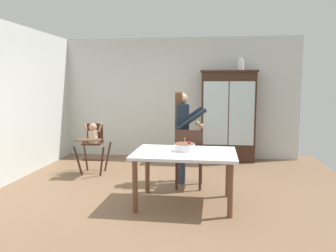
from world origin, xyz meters
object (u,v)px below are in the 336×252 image
Objects in this scene: china_cabinet at (228,116)px; birthday_cake at (185,147)px; ceramic_vase at (241,65)px; dining_chair_far_side at (189,154)px; high_chair_with_toddler at (93,139)px; dining_table at (185,159)px; adult_person at (182,126)px.

china_cabinet is 2.84m from birthday_cake.
ceramic_vase is 0.28× the size of dining_chair_far_side.
high_chair_with_toddler is (-2.54, -1.41, -0.33)m from china_cabinet.
dining_chair_far_side is (-0.94, -2.11, -1.52)m from ceramic_vase.
dining_chair_far_side is (-0.70, -2.11, -0.43)m from china_cabinet.
birthday_cake is at bearing 94.86° from dining_table.
dining_chair_far_side is (0.01, 0.64, -0.24)m from birthday_cake.
dining_chair_far_side is at bearing 89.49° from dining_table.
china_cabinet reaches higher than dining_table.
china_cabinet is at bearing 75.51° from birthday_cake.
adult_person is at bearing -15.83° from high_chair_with_toddler.
dining_chair_far_side is at bearing -169.70° from adult_person.
ceramic_vase is (0.24, 0.00, 1.09)m from china_cabinet.
birthday_cake is at bearing -109.10° from ceramic_vase.
birthday_cake is 0.29× the size of dining_chair_far_side.
high_chair_with_toddler reaches higher than birthday_cake.
ceramic_vase is 0.28× the size of high_chair_with_toddler.
ceramic_vase reaches higher than birthday_cake.
high_chair_with_toddler is at bearing -153.00° from ceramic_vase.
dining_table is at bearing 89.89° from dining_chair_far_side.
dining_table is (1.83, -1.40, -0.01)m from high_chair_with_toddler.
dining_chair_far_side is (1.84, -0.70, -0.10)m from high_chair_with_toddler.
dining_table is at bearing -85.14° from birthday_cake.
china_cabinet is 1.96m from adult_person.
ceramic_vase reaches higher than high_chair_with_toddler.
dining_table is at bearing -104.04° from china_cabinet.
dining_chair_far_side is (0.01, 0.71, -0.09)m from dining_table.
high_chair_with_toddler is 0.62× the size of adult_person.
dining_table is at bearing -41.36° from high_chair_with_toddler.
china_cabinet is at bearing -37.12° from adult_person.
dining_table is (-0.95, -2.82, -1.43)m from ceramic_vase.
china_cabinet is at bearing -179.12° from ceramic_vase.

